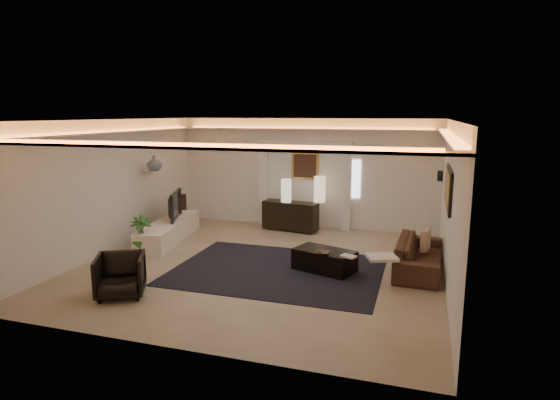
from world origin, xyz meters
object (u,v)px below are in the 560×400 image
(armchair, at_px, (120,275))
(coffee_table, at_px, (324,261))
(console, at_px, (290,215))
(sofa, at_px, (419,255))

(armchair, bearing_deg, coffee_table, 8.80)
(console, xyz_separation_m, armchair, (-1.49, -5.09, -0.04))
(sofa, height_order, armchair, armchair)
(console, distance_m, sofa, 3.98)
(console, distance_m, coffee_table, 3.22)
(sofa, xyz_separation_m, coffee_table, (-1.76, -0.57, -0.10))
(sofa, height_order, coffee_table, sofa)
(sofa, bearing_deg, armchair, 123.25)
(sofa, distance_m, armchair, 5.54)
(console, bearing_deg, armchair, -98.15)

